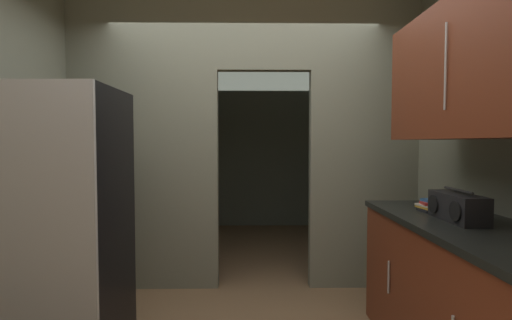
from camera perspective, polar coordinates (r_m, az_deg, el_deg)
kitchen_partition at (r=3.68m, az=-2.44°, el=4.10°), size 3.30×0.12×2.80m
adjoining_room_shell at (r=5.59m, az=-1.43°, el=2.67°), size 3.30×2.84×2.80m
refrigerator at (r=2.87m, az=-27.81°, el=-8.14°), size 0.84×0.76×1.74m
lower_cabinet_run at (r=2.64m, az=29.32°, el=-18.32°), size 0.67×1.86×0.93m
upper_cabinet_counterside at (r=2.51m, az=30.02°, el=11.90°), size 0.36×1.67×0.80m
boombox at (r=2.59m, az=27.64°, el=-6.21°), size 0.17×0.43×0.19m
book_stack at (r=2.87m, az=24.39°, el=-6.17°), size 0.16×0.17×0.08m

